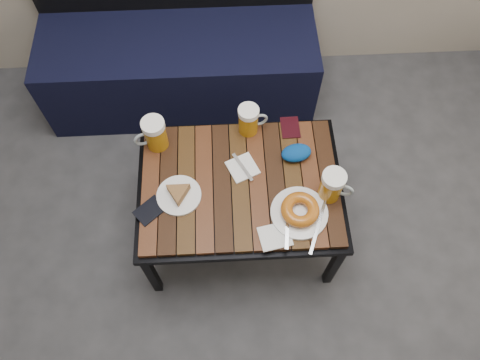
{
  "coord_description": "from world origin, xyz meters",
  "views": [
    {
      "loc": [
        0.15,
        0.03,
        2.15
      ],
      "look_at": [
        0.19,
        0.91,
        0.5
      ],
      "focal_mm": 35.0,
      "sensor_mm": 36.0,
      "label": 1
    }
  ],
  "objects_px": {
    "bench": "(180,60)",
    "passport_navy": "(150,210)",
    "beer_mug_centre": "(249,120)",
    "plate_pie": "(179,194)",
    "beer_mug_right": "(332,185)",
    "passport_burgundy": "(290,127)",
    "cafe_table": "(240,188)",
    "plate_bagel": "(300,211)",
    "beer_mug_left": "(155,134)",
    "knit_pouch": "(296,153)"
  },
  "relations": [
    {
      "from": "beer_mug_left",
      "to": "beer_mug_right",
      "type": "relative_size",
      "value": 1.03
    },
    {
      "from": "plate_bagel",
      "to": "beer_mug_centre",
      "type": "bearing_deg",
      "value": 113.09
    },
    {
      "from": "plate_bagel",
      "to": "knit_pouch",
      "type": "distance_m",
      "value": 0.26
    },
    {
      "from": "bench",
      "to": "passport_navy",
      "type": "distance_m",
      "value": 0.98
    },
    {
      "from": "bench",
      "to": "passport_navy",
      "type": "bearing_deg",
      "value": -95.07
    },
    {
      "from": "cafe_table",
      "to": "plate_bagel",
      "type": "height_order",
      "value": "plate_bagel"
    },
    {
      "from": "cafe_table",
      "to": "passport_burgundy",
      "type": "distance_m",
      "value": 0.35
    },
    {
      "from": "passport_navy",
      "to": "plate_bagel",
      "type": "bearing_deg",
      "value": 45.0
    },
    {
      "from": "beer_mug_right",
      "to": "plate_bagel",
      "type": "distance_m",
      "value": 0.16
    },
    {
      "from": "knit_pouch",
      "to": "beer_mug_left",
      "type": "bearing_deg",
      "value": 171.21
    },
    {
      "from": "bench",
      "to": "beer_mug_left",
      "type": "relative_size",
      "value": 9.06
    },
    {
      "from": "cafe_table",
      "to": "beer_mug_left",
      "type": "xyz_separation_m",
      "value": [
        -0.34,
        0.21,
        0.12
      ]
    },
    {
      "from": "bench",
      "to": "knit_pouch",
      "type": "xyz_separation_m",
      "value": [
        0.51,
        -0.74,
        0.23
      ]
    },
    {
      "from": "beer_mug_left",
      "to": "plate_bagel",
      "type": "bearing_deg",
      "value": 131.6
    },
    {
      "from": "beer_mug_left",
      "to": "passport_navy",
      "type": "distance_m",
      "value": 0.32
    },
    {
      "from": "plate_bagel",
      "to": "cafe_table",
      "type": "bearing_deg",
      "value": 146.78
    },
    {
      "from": "beer_mug_left",
      "to": "passport_burgundy",
      "type": "relative_size",
      "value": 1.41
    },
    {
      "from": "beer_mug_centre",
      "to": "plate_bagel",
      "type": "relative_size",
      "value": 0.49
    },
    {
      "from": "beer_mug_left",
      "to": "beer_mug_centre",
      "type": "distance_m",
      "value": 0.4
    },
    {
      "from": "beer_mug_centre",
      "to": "plate_bagel",
      "type": "distance_m",
      "value": 0.45
    },
    {
      "from": "beer_mug_right",
      "to": "knit_pouch",
      "type": "distance_m",
      "value": 0.22
    },
    {
      "from": "beer_mug_centre",
      "to": "cafe_table",
      "type": "bearing_deg",
      "value": -110.81
    },
    {
      "from": "beer_mug_right",
      "to": "passport_burgundy",
      "type": "relative_size",
      "value": 1.37
    },
    {
      "from": "plate_pie",
      "to": "beer_mug_left",
      "type": "bearing_deg",
      "value": 110.71
    },
    {
      "from": "plate_pie",
      "to": "knit_pouch",
      "type": "xyz_separation_m",
      "value": [
        0.48,
        0.16,
        0.01
      ]
    },
    {
      "from": "beer_mug_left",
      "to": "passport_navy",
      "type": "xyz_separation_m",
      "value": [
        -0.02,
        -0.31,
        -0.07
      ]
    },
    {
      "from": "beer_mug_left",
      "to": "plate_pie",
      "type": "relative_size",
      "value": 0.86
    },
    {
      "from": "passport_burgundy",
      "to": "knit_pouch",
      "type": "relative_size",
      "value": 0.86
    },
    {
      "from": "bench",
      "to": "cafe_table",
      "type": "distance_m",
      "value": 0.91
    },
    {
      "from": "beer_mug_right",
      "to": "beer_mug_left",
      "type": "bearing_deg",
      "value": 177.79
    },
    {
      "from": "beer_mug_centre",
      "to": "plate_pie",
      "type": "relative_size",
      "value": 0.79
    },
    {
      "from": "beer_mug_left",
      "to": "passport_navy",
      "type": "relative_size",
      "value": 1.35
    },
    {
      "from": "beer_mug_left",
      "to": "knit_pouch",
      "type": "height_order",
      "value": "beer_mug_left"
    },
    {
      "from": "plate_pie",
      "to": "knit_pouch",
      "type": "bearing_deg",
      "value": 18.42
    },
    {
      "from": "plate_bagel",
      "to": "passport_navy",
      "type": "height_order",
      "value": "plate_bagel"
    },
    {
      "from": "bench",
      "to": "beer_mug_left",
      "type": "bearing_deg",
      "value": -95.79
    },
    {
      "from": "cafe_table",
      "to": "beer_mug_right",
      "type": "distance_m",
      "value": 0.38
    },
    {
      "from": "beer_mug_right",
      "to": "knit_pouch",
      "type": "xyz_separation_m",
      "value": [
        -0.12,
        0.18,
        -0.05
      ]
    },
    {
      "from": "cafe_table",
      "to": "passport_navy",
      "type": "xyz_separation_m",
      "value": [
        -0.36,
        -0.1,
        0.05
      ]
    },
    {
      "from": "plate_bagel",
      "to": "passport_burgundy",
      "type": "distance_m",
      "value": 0.41
    },
    {
      "from": "cafe_table",
      "to": "beer_mug_centre",
      "type": "relative_size",
      "value": 5.95
    },
    {
      "from": "passport_navy",
      "to": "beer_mug_right",
      "type": "bearing_deg",
      "value": 52.16
    },
    {
      "from": "plate_pie",
      "to": "passport_navy",
      "type": "relative_size",
      "value": 1.56
    },
    {
      "from": "beer_mug_right",
      "to": "plate_pie",
      "type": "xyz_separation_m",
      "value": [
        -0.6,
        0.02,
        -0.06
      ]
    },
    {
      "from": "bench",
      "to": "knit_pouch",
      "type": "distance_m",
      "value": 0.93
    },
    {
      "from": "beer_mug_left",
      "to": "knit_pouch",
      "type": "xyz_separation_m",
      "value": [
        0.58,
        -0.09,
        -0.05
      ]
    },
    {
      "from": "cafe_table",
      "to": "passport_burgundy",
      "type": "relative_size",
      "value": 7.68
    },
    {
      "from": "cafe_table",
      "to": "beer_mug_left",
      "type": "bearing_deg",
      "value": 148.95
    },
    {
      "from": "beer_mug_right",
      "to": "passport_navy",
      "type": "relative_size",
      "value": 1.31
    },
    {
      "from": "beer_mug_right",
      "to": "passport_burgundy",
      "type": "height_order",
      "value": "beer_mug_right"
    }
  ]
}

